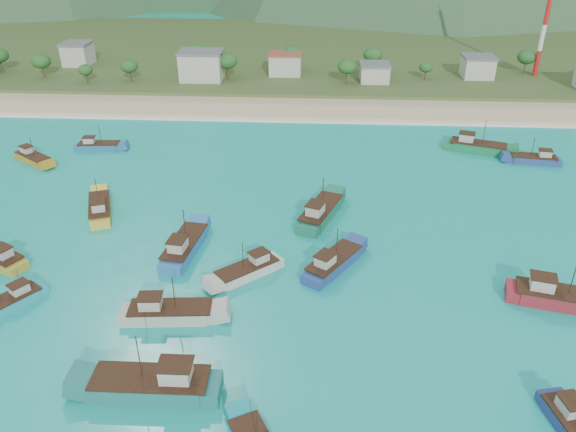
# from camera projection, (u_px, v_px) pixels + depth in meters

# --- Properties ---
(ground) EXTENTS (600.00, 600.00, 0.00)m
(ground) POSITION_uv_depth(u_px,v_px,m) (259.00, 305.00, 70.84)
(ground) COLOR #0D9282
(ground) RESTS_ON ground
(beach) EXTENTS (400.00, 18.00, 1.20)m
(beach) POSITION_uv_depth(u_px,v_px,m) (292.00, 108.00, 139.88)
(beach) COLOR beige
(beach) RESTS_ON ground
(land) EXTENTS (400.00, 110.00, 2.40)m
(land) POSITION_uv_depth(u_px,v_px,m) (301.00, 53.00, 193.19)
(land) COLOR #385123
(land) RESTS_ON ground
(surf_line) EXTENTS (400.00, 2.50, 0.08)m
(surf_line) POSITION_uv_depth(u_px,v_px,m) (289.00, 121.00, 131.58)
(surf_line) COLOR white
(surf_line) RESTS_ON ground
(village) EXTENTS (205.28, 28.47, 7.52)m
(village) POSITION_uv_depth(u_px,v_px,m) (291.00, 67.00, 157.00)
(village) COLOR beige
(village) RESTS_ON ground
(vegetation) EXTENTS (278.94, 25.94, 8.70)m
(vegetation) POSITION_uv_depth(u_px,v_px,m) (276.00, 64.00, 158.74)
(vegetation) COLOR #235623
(vegetation) RESTS_ON ground
(boat_2) EXTENTS (13.49, 4.10, 7.95)m
(boat_2) POSITION_uv_depth(u_px,v_px,m) (154.00, 386.00, 57.47)
(boat_2) COLOR #1F6E68
(boat_2) RESTS_ON ground
(boat_3) EXTENTS (5.05, 12.23, 7.01)m
(boat_3) POSITION_uv_depth(u_px,v_px,m) (184.00, 248.00, 81.08)
(boat_3) COLOR #296AAA
(boat_3) RESTS_ON ground
(boat_8) EXTENTS (12.76, 6.47, 7.23)m
(boat_8) POSITION_uv_depth(u_px,v_px,m) (558.00, 298.00, 70.54)
(boat_8) COLOR maroon
(boat_8) RESTS_ON ground
(boat_9) EXTENTS (9.85, 4.05, 5.65)m
(boat_9) POSITION_uv_depth(u_px,v_px,m) (534.00, 160.00, 109.83)
(boat_9) COLOR navy
(boat_9) RESTS_ON ground
(boat_10) EXTENTS (11.45, 4.24, 6.62)m
(boat_10) POSITION_uv_depth(u_px,v_px,m) (169.00, 313.00, 68.10)
(boat_10) COLOR #B5B1A4
(boat_10) RESTS_ON ground
(boat_16) EXTENTS (9.40, 7.81, 5.63)m
(boat_16) POSITION_uv_depth(u_px,v_px,m) (33.00, 159.00, 110.37)
(boat_16) COLOR #B17A1C
(boat_16) RESTS_ON ground
(boat_17) EXTENTS (9.41, 3.41, 5.45)m
(boat_17) POSITION_uv_depth(u_px,v_px,m) (99.00, 147.00, 115.96)
(boat_17) COLOR #256292
(boat_17) RESTS_ON ground
(boat_18) EXTENTS (8.76, 10.95, 6.49)m
(boat_18) POSITION_uv_depth(u_px,v_px,m) (333.00, 264.00, 77.59)
(boat_18) COLOR navy
(boat_18) RESTS_ON ground
(boat_21) EXTENTS (7.74, 12.86, 7.31)m
(boat_21) POSITION_uv_depth(u_px,v_px,m) (320.00, 213.00, 90.01)
(boat_21) COLOR #19674B
(boat_21) RESTS_ON ground
(boat_23) EXTENTS (7.51, 8.99, 5.39)m
(boat_23) POSITION_uv_depth(u_px,v_px,m) (9.00, 304.00, 70.10)
(boat_23) COLOR teal
(boat_23) RESTS_ON ground
(boat_24) EXTENTS (9.44, 8.74, 5.88)m
(boat_24) POSITION_uv_depth(u_px,v_px,m) (248.00, 271.00, 76.26)
(boat_24) COLOR beige
(boat_24) RESTS_ON ground
(boat_25) EXTENTS (6.70, 11.28, 6.40)m
(boat_25) POSITION_uv_depth(u_px,v_px,m) (100.00, 209.00, 91.58)
(boat_25) COLOR gold
(boat_25) RESTS_ON ground
(boat_26) EXTENTS (12.80, 7.24, 7.26)m
(boat_26) POSITION_uv_depth(u_px,v_px,m) (477.00, 147.00, 114.72)
(boat_26) COLOR #147442
(boat_26) RESTS_ON ground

